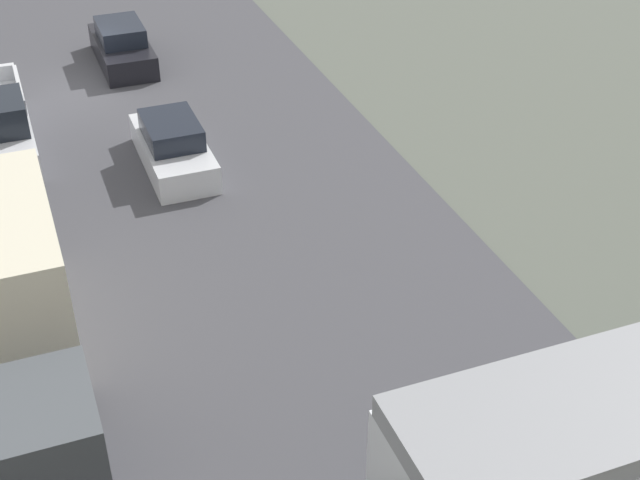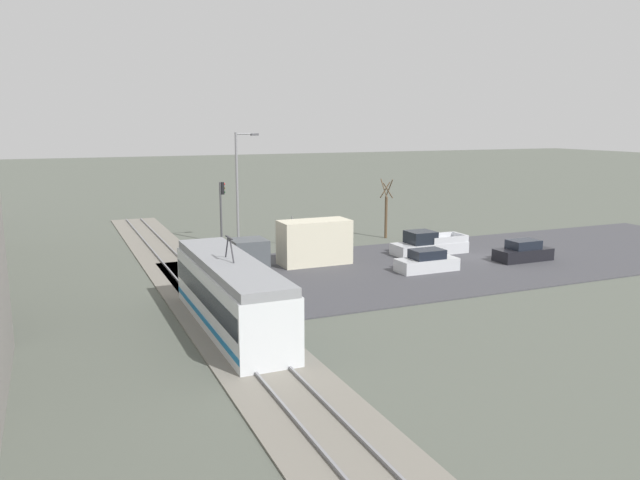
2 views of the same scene
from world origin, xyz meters
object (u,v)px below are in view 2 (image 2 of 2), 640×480
(street_lamp_near_crossing, at_px, (239,182))
(street_tree, at_px, (386,211))
(sedan_car_0, at_px, (427,262))
(pickup_truck, at_px, (428,245))
(traffic_light_pole, at_px, (222,207))
(no_parking_sign, at_px, (292,228))
(box_truck, at_px, (299,245))
(light_rail_tram, at_px, (231,295))
(sedan_car_1, at_px, (523,252))

(street_lamp_near_crossing, bearing_deg, street_tree, -96.27)
(sedan_car_0, bearing_deg, pickup_truck, 146.06)
(traffic_light_pole, height_order, no_parking_sign, traffic_light_pole)
(sedan_car_0, height_order, street_tree, street_tree)
(traffic_light_pole, bearing_deg, street_lamp_near_crossing, -52.61)
(box_truck, height_order, traffic_light_pole, traffic_light_pole)
(box_truck, bearing_deg, light_rail_tram, 144.50)
(light_rail_tram, relative_size, street_lamp_near_crossing, 1.35)
(street_tree, relative_size, no_parking_sign, 2.10)
(traffic_light_pole, bearing_deg, no_parking_sign, -91.28)
(sedan_car_1, height_order, street_tree, street_tree)
(pickup_truck, xyz_separation_m, street_lamp_near_crossing, (8.92, 12.27, 4.50))
(no_parking_sign, bearing_deg, light_rail_tram, 150.89)
(pickup_truck, relative_size, no_parking_sign, 2.38)
(pickup_truck, distance_m, traffic_light_pole, 16.24)
(light_rail_tram, distance_m, pickup_truck, 21.62)
(sedan_car_0, distance_m, no_parking_sign, 13.20)
(sedan_car_1, relative_size, no_parking_sign, 1.72)
(light_rail_tram, height_order, sedan_car_1, light_rail_tram)
(light_rail_tram, distance_m, street_lamp_near_crossing, 21.21)
(pickup_truck, distance_m, sedan_car_0, 5.74)
(street_tree, bearing_deg, light_rail_tram, 134.13)
(sedan_car_0, xyz_separation_m, traffic_light_pole, (12.26, 10.93, 2.83))
(traffic_light_pole, relative_size, street_lamp_near_crossing, 0.59)
(box_truck, bearing_deg, sedan_car_1, -108.03)
(box_truck, distance_m, street_tree, 13.26)
(box_truck, relative_size, sedan_car_1, 2.01)
(pickup_truck, height_order, street_tree, street_tree)
(pickup_truck, relative_size, street_lamp_near_crossing, 0.64)
(box_truck, height_order, sedan_car_0, box_truck)
(light_rail_tram, bearing_deg, street_tree, -45.87)
(pickup_truck, xyz_separation_m, traffic_light_pole, (7.50, 14.13, 2.76))
(light_rail_tram, distance_m, no_parking_sign, 21.05)
(street_lamp_near_crossing, xyz_separation_m, no_parking_sign, (-1.55, -3.93, -3.76))
(traffic_light_pole, xyz_separation_m, no_parking_sign, (-0.13, -5.79, -2.03))
(box_truck, relative_size, no_parking_sign, 3.46)
(pickup_truck, bearing_deg, street_lamp_near_crossing, 53.98)
(light_rail_tram, xyz_separation_m, sedan_car_1, (6.21, -23.60, -1.00))
(street_tree, bearing_deg, sedan_car_1, -159.94)
(street_lamp_near_crossing, bearing_deg, sedan_car_1, -128.44)
(street_lamp_near_crossing, bearing_deg, pickup_truck, -126.02)
(street_tree, height_order, no_parking_sign, street_tree)
(traffic_light_pole, distance_m, street_tree, 14.71)
(sedan_car_0, relative_size, traffic_light_pole, 0.77)
(light_rail_tram, relative_size, sedan_car_1, 2.92)
(street_lamp_near_crossing, bearing_deg, sedan_car_0, -146.47)
(sedan_car_0, bearing_deg, traffic_light_pole, -138.28)
(sedan_car_1, bearing_deg, traffic_light_pole, -122.71)
(sedan_car_1, bearing_deg, pickup_truck, -133.73)
(light_rail_tram, height_order, traffic_light_pole, traffic_light_pole)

